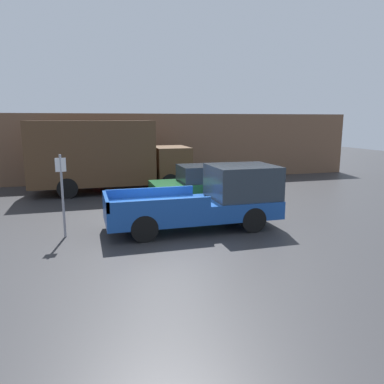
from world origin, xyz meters
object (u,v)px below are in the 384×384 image
Objects in this scene: car at (208,184)px; delivery_truck at (104,155)px; newspaper_box at (97,174)px; pickup_truck at (210,199)px; parking_sign at (62,191)px.

delivery_truck is (-3.94, 3.93, 0.98)m from car.
pickup_truck is at bearing -71.69° from newspaper_box.
newspaper_box is at bearing 123.24° from car.
parking_sign reaches higher than pickup_truck.
parking_sign is (-4.53, 0.20, 0.45)m from pickup_truck.
car is 7.67m from newspaper_box.
parking_sign is at bearing -97.96° from newspaper_box.
newspaper_box is (-4.20, 6.41, -0.26)m from car.
car is at bearing -56.76° from newspaper_box.
delivery_truck reaches higher than pickup_truck.
delivery_truck is at bearing 77.24° from parking_sign.
pickup_truck reaches higher than car.
parking_sign is at bearing -150.97° from car.
newspaper_box is at bearing 108.31° from pickup_truck.
delivery_truck is at bearing 112.24° from pickup_truck.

